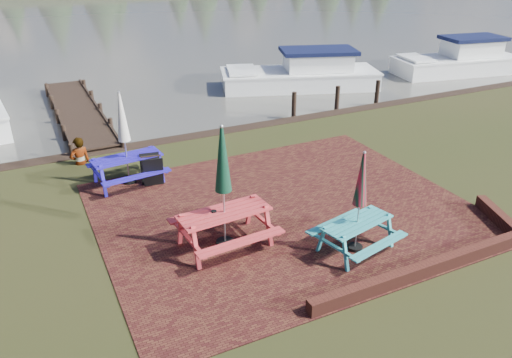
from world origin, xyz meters
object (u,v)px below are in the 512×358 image
object	(u,v)px
picnic_table_teal	(358,217)
picnic_table_red	(224,206)
boat_near	(303,76)
boat_far	(459,62)
jetty	(78,111)
person	(77,138)
chalkboard	(152,170)
picnic_table_blue	(126,153)

from	to	relation	value
picnic_table_teal	picnic_table_red	size ratio (longest dim) A/B	0.83
boat_near	boat_far	distance (m)	8.82
jetty	boat_near	distance (m)	10.19
picnic_table_red	person	distance (m)	6.44
chalkboard	boat_far	xyz separation A→B (m)	(18.01, 6.32, -0.04)
picnic_table_blue	chalkboard	distance (m)	0.84
picnic_table_blue	person	bearing A→B (deg)	111.17
jetty	picnic_table_red	bearing A→B (deg)	-82.02
person	picnic_table_blue	bearing A→B (deg)	105.19
picnic_table_teal	boat_near	xyz separation A→B (m)	(6.14, 12.54, -0.42)
picnic_table_teal	boat_far	size ratio (longest dim) A/B	0.33
picnic_table_red	jetty	size ratio (longest dim) A/B	0.31
picnic_table_red	picnic_table_blue	distance (m)	4.26
picnic_table_blue	boat_far	distance (m)	19.49
chalkboard	person	xyz separation A→B (m)	(-1.59, 2.39, 0.38)
jetty	boat_far	distance (m)	18.97
picnic_table_blue	person	size ratio (longest dim) A/B	1.55
picnic_table_red	boat_far	distance (m)	20.06
picnic_table_blue	chalkboard	xyz separation A→B (m)	(0.56, -0.42, -0.46)
picnic_table_red	person	size ratio (longest dim) A/B	1.67
person	picnic_table_red	bearing A→B (deg)	97.55
picnic_table_teal	chalkboard	bearing A→B (deg)	108.84
jetty	person	world-z (taller)	person
boat_near	boat_far	size ratio (longest dim) A/B	1.12
jetty	boat_far	world-z (taller)	boat_far
picnic_table_teal	person	distance (m)	8.82
picnic_table_teal	picnic_table_blue	world-z (taller)	picnic_table_blue
picnic_table_teal	jetty	world-z (taller)	picnic_table_teal
picnic_table_teal	boat_far	xyz separation A→B (m)	(14.89, 11.39, -0.39)
picnic_table_teal	chalkboard	size ratio (longest dim) A/B	2.65
picnic_table_red	boat_far	bearing A→B (deg)	25.70
chalkboard	boat_near	distance (m)	11.89
person	picnic_table_teal	bearing A→B (deg)	109.70
boat_near	person	distance (m)	11.99
jetty	boat_far	size ratio (longest dim) A/B	1.32
picnic_table_red	boat_far	world-z (taller)	picnic_table_red
picnic_table_teal	jetty	bearing A→B (deg)	95.25
picnic_table_blue	boat_near	distance (m)	12.09
picnic_table_blue	boat_near	bearing A→B (deg)	29.04
picnic_table_teal	boat_near	world-z (taller)	picnic_table_teal
picnic_table_red	jetty	world-z (taller)	picnic_table_red
chalkboard	person	size ratio (longest dim) A/B	0.52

